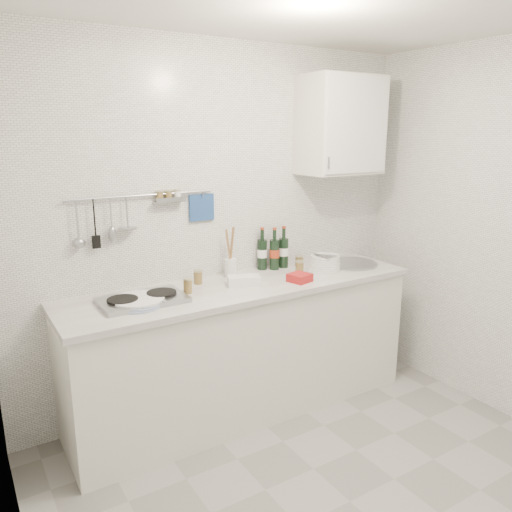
% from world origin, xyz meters
% --- Properties ---
extents(floor, '(3.00, 3.00, 0.00)m').
position_xyz_m(floor, '(0.00, 0.00, 0.00)').
color(floor, slate).
rests_on(floor, ground).
extents(back_wall, '(3.00, 0.02, 2.50)m').
position_xyz_m(back_wall, '(0.00, 1.40, 1.25)').
color(back_wall, silver).
rests_on(back_wall, floor).
extents(wall_left, '(0.02, 2.80, 2.50)m').
position_xyz_m(wall_left, '(-1.50, 0.00, 1.25)').
color(wall_left, silver).
rests_on(wall_left, floor).
extents(counter, '(2.44, 0.64, 0.96)m').
position_xyz_m(counter, '(0.01, 1.10, 0.43)').
color(counter, silver).
rests_on(counter, floor).
extents(wall_rail, '(0.98, 0.09, 0.34)m').
position_xyz_m(wall_rail, '(-0.60, 1.37, 1.43)').
color(wall_rail, '#93969B').
rests_on(wall_rail, back_wall).
extents(wall_cabinet, '(0.60, 0.38, 0.70)m').
position_xyz_m(wall_cabinet, '(0.90, 1.22, 1.95)').
color(wall_cabinet, silver).
rests_on(wall_cabinet, back_wall).
extents(plate_stack_hob, '(0.33, 0.32, 0.04)m').
position_xyz_m(plate_stack_hob, '(-0.74, 1.07, 0.94)').
color(plate_stack_hob, '#516EB9').
rests_on(plate_stack_hob, counter).
extents(plate_stack_sink, '(0.27, 0.26, 0.11)m').
position_xyz_m(plate_stack_sink, '(0.70, 1.11, 0.97)').
color(plate_stack_sink, white).
rests_on(plate_stack_sink, counter).
extents(wine_bottles, '(0.24, 0.12, 0.31)m').
position_xyz_m(wine_bottles, '(0.38, 1.32, 1.07)').
color(wine_bottles, black).
rests_on(wine_bottles, counter).
extents(butter_dish, '(0.24, 0.18, 0.06)m').
position_xyz_m(butter_dish, '(-0.02, 1.07, 0.95)').
color(butter_dish, white).
rests_on(butter_dish, counter).
extents(strawberry_punnet, '(0.16, 0.16, 0.06)m').
position_xyz_m(strawberry_punnet, '(0.35, 0.94, 0.95)').
color(strawberry_punnet, red).
rests_on(strawberry_punnet, counter).
extents(utensil_crock, '(0.09, 0.09, 0.36)m').
position_xyz_m(utensil_crock, '(0.01, 1.29, 1.00)').
color(utensil_crock, white).
rests_on(utensil_crock, counter).
extents(jar_a, '(0.06, 0.06, 0.09)m').
position_xyz_m(jar_a, '(-0.26, 1.26, 0.97)').
color(jar_a, brown).
rests_on(jar_a, counter).
extents(jar_b, '(0.06, 0.06, 0.08)m').
position_xyz_m(jar_b, '(0.59, 1.27, 0.96)').
color(jar_b, brown).
rests_on(jar_b, counter).
extents(jar_c, '(0.06, 0.06, 0.08)m').
position_xyz_m(jar_c, '(0.50, 1.15, 0.96)').
color(jar_c, brown).
rests_on(jar_c, counter).
extents(jar_d, '(0.06, 0.06, 0.10)m').
position_xyz_m(jar_d, '(-0.40, 1.11, 0.97)').
color(jar_d, brown).
rests_on(jar_d, counter).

